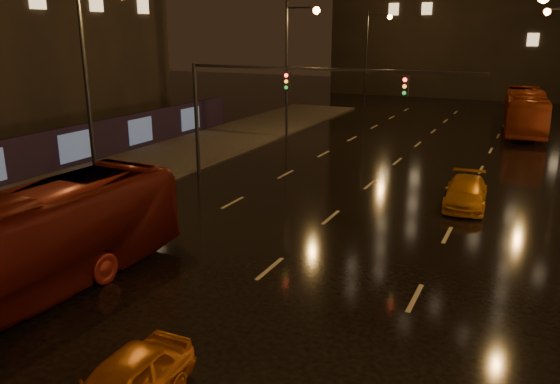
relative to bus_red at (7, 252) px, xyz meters
name	(u,v)px	position (x,y,z in m)	size (l,w,h in m)	color
ground	(359,194)	(5.73, 15.64, -1.71)	(140.00, 140.00, 0.00)	black
sidewalk_left	(84,185)	(-7.77, 10.64, -1.64)	(7.00, 70.00, 0.15)	#38332D
traffic_signal	(269,95)	(0.67, 15.64, 3.03)	(15.31, 0.32, 6.20)	black
bus_red	(7,252)	(0.00, 0.00, 0.00)	(2.87, 12.28, 3.42)	#5B130D
bus_curb	(525,111)	(12.33, 38.62, -0.01)	(2.85, 12.19, 3.40)	maroon
taxi_far	(466,192)	(10.82, 15.98, -1.06)	(1.83, 4.49, 1.30)	#BC7211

